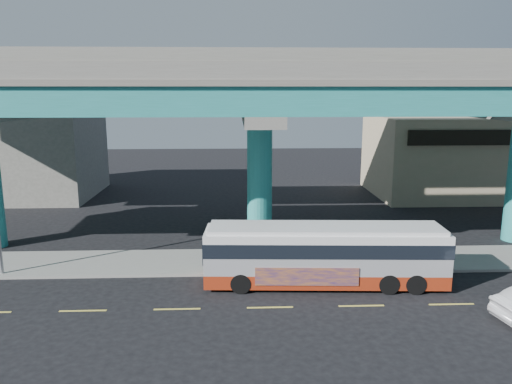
{
  "coord_description": "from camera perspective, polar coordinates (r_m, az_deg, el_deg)",
  "views": [
    {
      "loc": [
        -1.44,
        -20.4,
        9.22
      ],
      "look_at": [
        -0.43,
        4.0,
        4.24
      ],
      "focal_mm": 35.0,
      "sensor_mm": 36.0,
      "label": 1
    }
  ],
  "objects": [
    {
      "name": "stop_sign",
      "position": [
        25.77,
        3.99,
        -4.79
      ],
      "size": [
        0.67,
        0.43,
        2.55
      ],
      "rotation": [
        0.0,
        0.0,
        0.16
      ],
      "color": "gray",
      "rests_on": "sidewalk"
    },
    {
      "name": "sidewalk",
      "position": [
        27.5,
        0.77,
        -7.89
      ],
      "size": [
        70.0,
        4.0,
        0.15
      ],
      "primitive_type": "cube",
      "color": "gray",
      "rests_on": "ground"
    },
    {
      "name": "ground",
      "position": [
        22.43,
        1.55,
        -12.74
      ],
      "size": [
        120.0,
        120.0,
        0.0
      ],
      "primitive_type": "plane",
      "color": "black",
      "rests_on": "ground"
    },
    {
      "name": "viaduct",
      "position": [
        29.54,
        0.42,
        11.38
      ],
      "size": [
        52.0,
        12.4,
        11.7
      ],
      "color": "#207C74",
      "rests_on": "ground"
    },
    {
      "name": "lane_markings",
      "position": [
        22.15,
        1.6,
        -13.05
      ],
      "size": [
        58.0,
        0.12,
        0.01
      ],
      "color": "#D8C64C",
      "rests_on": "ground"
    },
    {
      "name": "building_concrete",
      "position": [
        48.35,
        -25.03,
        4.85
      ],
      "size": [
        12.0,
        10.0,
        9.0
      ],
      "primitive_type": "cube",
      "color": "gray",
      "rests_on": "ground"
    },
    {
      "name": "transit_bus",
      "position": [
        24.21,
        7.9,
        -6.9
      ],
      "size": [
        11.58,
        3.07,
        2.94
      ],
      "rotation": [
        0.0,
        0.0,
        -0.05
      ],
      "color": "maroon",
      "rests_on": "ground"
    },
    {
      "name": "building_beige",
      "position": [
        47.88,
        21.65,
        3.87
      ],
      "size": [
        14.0,
        10.23,
        7.0
      ],
      "color": "tan",
      "rests_on": "ground"
    }
  ]
}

